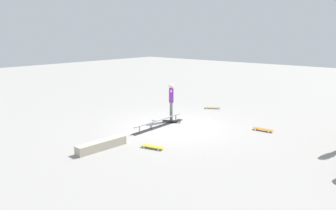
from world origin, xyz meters
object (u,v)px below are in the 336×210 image
at_px(skate_ledge, 102,145).
at_px(skateboard_main, 172,121).
at_px(grind_rail, 159,124).
at_px(loose_skateboard_yellow, 153,146).
at_px(loose_skateboard_orange, 263,129).
at_px(skater_main, 171,99).
at_px(loose_skateboard_natural, 213,107).

distance_m(skate_ledge, skateboard_main, 4.09).
bearing_deg(grind_rail, loose_skateboard_yellow, 36.71).
relative_size(grind_rail, skateboard_main, 3.96).
height_order(skateboard_main, loose_skateboard_yellow, same).
relative_size(skateboard_main, loose_skateboard_orange, 0.93).
height_order(skateboard_main, loose_skateboard_orange, same).
xyz_separation_m(skateboard_main, loose_skateboard_yellow, (2.91, 1.60, 0.00)).
bearing_deg(skateboard_main, grind_rail, -126.25).
xyz_separation_m(skater_main, loose_skateboard_orange, (-1.22, 3.76, -0.91)).
bearing_deg(skater_main, skate_ledge, 149.32).
xyz_separation_m(loose_skateboard_natural, loose_skateboard_yellow, (6.34, 1.70, 0.00)).
distance_m(skate_ledge, skater_main, 4.38).
bearing_deg(loose_skateboard_yellow, skater_main, -75.37).
relative_size(skater_main, loose_skateboard_natural, 2.16).
relative_size(skate_ledge, loose_skateboard_yellow, 2.22).
xyz_separation_m(skate_ledge, skater_main, (-4.26, -0.53, 0.84)).
relative_size(skate_ledge, skater_main, 1.08).
distance_m(skateboard_main, loose_skateboard_yellow, 3.32).
relative_size(grind_rail, skate_ledge, 1.64).
bearing_deg(grind_rail, skate_ledge, 5.08).
bearing_deg(skate_ledge, grind_rail, -174.20).
bearing_deg(skater_main, skateboard_main, -174.02).
relative_size(skate_ledge, loose_skateboard_orange, 2.25).
bearing_deg(loose_skateboard_yellow, loose_skateboard_orange, -129.74).
distance_m(skater_main, loose_skateboard_yellow, 3.69).
bearing_deg(loose_skateboard_natural, skateboard_main, -120.43).
relative_size(grind_rail, loose_skateboard_natural, 3.83).
bearing_deg(skater_main, loose_skateboard_natural, -39.15).
xyz_separation_m(grind_rail, skater_main, (-1.04, -0.20, 0.85)).
xyz_separation_m(skate_ledge, loose_skateboard_orange, (-5.48, 3.23, -0.07)).
bearing_deg(loose_skateboard_yellow, loose_skateboard_natural, -90.20).
bearing_deg(grind_rail, loose_skateboard_natural, -179.13).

